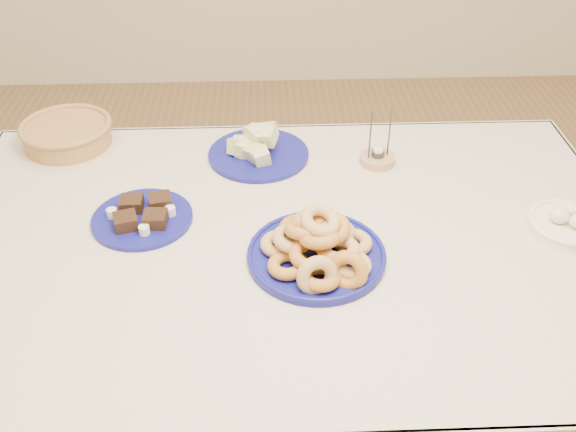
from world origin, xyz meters
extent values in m
plane|color=olive|center=(0.00, 0.00, 0.00)|extent=(5.00, 5.00, 0.00)
cylinder|color=brown|center=(-0.70, 0.40, 0.36)|extent=(0.06, 0.06, 0.72)
cylinder|color=brown|center=(0.70, 0.40, 0.36)|extent=(0.06, 0.06, 0.72)
cube|color=beige|center=(0.00, 0.00, 0.74)|extent=(1.70, 1.10, 0.02)
cube|color=beige|center=(0.00, 0.55, 0.61)|extent=(1.70, 0.01, 0.28)
cylinder|color=navy|center=(0.06, -0.08, 0.76)|extent=(0.34, 0.34, 0.02)
torus|color=navy|center=(0.06, -0.08, 0.77)|extent=(0.34, 0.34, 0.01)
torus|color=#AB7E47|center=(0.15, -0.06, 0.78)|extent=(0.13, 0.13, 0.03)
torus|color=#9B5E22|center=(0.10, -0.01, 0.78)|extent=(0.11, 0.11, 0.04)
torus|color=#9B5E22|center=(0.03, 0.00, 0.78)|extent=(0.12, 0.12, 0.03)
torus|color=#AB7E47|center=(-0.02, -0.06, 0.78)|extent=(0.13, 0.13, 0.03)
torus|color=#9B5E22|center=(0.00, -0.14, 0.78)|extent=(0.11, 0.11, 0.04)
torus|color=#9B5E22|center=(0.06, -0.18, 0.78)|extent=(0.13, 0.13, 0.04)
torus|color=#AB7E47|center=(0.14, -0.14, 0.78)|extent=(0.10, 0.10, 0.04)
torus|color=#AB7E47|center=(0.11, -0.06, 0.81)|extent=(0.13, 0.13, 0.04)
torus|color=#9B5E22|center=(0.05, -0.03, 0.81)|extent=(0.12, 0.12, 0.03)
torus|color=#AB7E47|center=(0.01, -0.08, 0.81)|extent=(0.10, 0.10, 0.04)
torus|color=#9B5E22|center=(0.04, -0.14, 0.81)|extent=(0.12, 0.12, 0.04)
torus|color=#AB7E47|center=(0.11, -0.12, 0.81)|extent=(0.10, 0.10, 0.03)
torus|color=#9B5E22|center=(0.09, -0.08, 0.84)|extent=(0.13, 0.13, 0.05)
torus|color=#AB7E47|center=(0.06, -0.06, 0.84)|extent=(0.12, 0.12, 0.05)
torus|color=#9B5E22|center=(0.04, -0.09, 0.84)|extent=(0.11, 0.11, 0.06)
torus|color=#9B5E22|center=(0.07, -0.11, 0.84)|extent=(0.10, 0.11, 0.05)
torus|color=#AB7E47|center=(0.07, -0.09, 0.86)|extent=(0.13, 0.13, 0.06)
torus|color=#AB7E47|center=(0.06, -0.19, 0.80)|extent=(0.10, 0.08, 0.10)
torus|color=#9B5E22|center=(0.12, -0.18, 0.79)|extent=(0.11, 0.09, 0.10)
cylinder|color=navy|center=(-0.07, 0.37, 0.76)|extent=(0.38, 0.38, 0.01)
cube|color=#BECA7F|center=(-0.06, 0.38, 0.82)|extent=(0.06, 0.05, 0.06)
cube|color=#BECA7F|center=(-0.04, 0.36, 0.82)|extent=(0.06, 0.06, 0.06)
cube|color=#BECA7F|center=(-0.12, 0.37, 0.79)|extent=(0.07, 0.06, 0.06)
cube|color=#BECA7F|center=(-0.06, 0.31, 0.79)|extent=(0.06, 0.06, 0.06)
cube|color=#BECA7F|center=(-0.13, 0.37, 0.79)|extent=(0.06, 0.07, 0.06)
cube|color=#BECA7F|center=(-0.08, 0.44, 0.79)|extent=(0.06, 0.06, 0.05)
cube|color=#BECA7F|center=(-0.07, 0.37, 0.82)|extent=(0.07, 0.07, 0.06)
cube|color=#BECA7F|center=(-0.08, 0.44, 0.79)|extent=(0.06, 0.07, 0.06)
cube|color=#BECA7F|center=(-0.08, 0.33, 0.79)|extent=(0.07, 0.06, 0.06)
cube|color=#BECA7F|center=(-0.04, 0.39, 0.82)|extent=(0.06, 0.06, 0.05)
cube|color=#BECA7F|center=(-0.11, 0.36, 0.79)|extent=(0.06, 0.06, 0.05)
cube|color=#BECA7F|center=(-0.06, 0.43, 0.79)|extent=(0.05, 0.05, 0.05)
cylinder|color=navy|center=(-0.36, 0.08, 0.76)|extent=(0.30, 0.30, 0.01)
cube|color=black|center=(-0.39, 0.04, 0.78)|extent=(0.07, 0.07, 0.03)
cube|color=black|center=(-0.32, 0.05, 0.78)|extent=(0.06, 0.06, 0.03)
cube|color=black|center=(-0.39, 0.11, 0.78)|extent=(0.06, 0.06, 0.03)
cube|color=black|center=(-0.32, 0.12, 0.78)|extent=(0.07, 0.07, 0.03)
cylinder|color=silver|center=(-0.43, 0.08, 0.77)|extent=(0.03, 0.03, 0.02)
cylinder|color=silver|center=(-0.34, 0.01, 0.77)|extent=(0.03, 0.03, 0.02)
cylinder|color=silver|center=(-0.29, 0.09, 0.77)|extent=(0.03, 0.03, 0.02)
cylinder|color=olive|center=(-0.63, 0.46, 0.78)|extent=(0.29, 0.29, 0.06)
torus|color=olive|center=(-0.63, 0.46, 0.81)|extent=(0.31, 0.31, 0.02)
cylinder|color=#A67D5C|center=(0.27, 0.32, 0.76)|extent=(0.12, 0.12, 0.02)
cylinder|color=#3A3A3E|center=(0.27, 0.32, 0.78)|extent=(0.04, 0.04, 0.02)
cylinder|color=white|center=(0.27, 0.32, 0.79)|extent=(0.03, 0.03, 0.01)
cylinder|color=#3A3A3E|center=(0.24, 0.32, 0.84)|extent=(0.01, 0.01, 0.14)
cylinder|color=#3A3A3E|center=(0.29, 0.33, 0.84)|extent=(0.01, 0.01, 0.14)
cylinder|color=white|center=(0.68, 0.00, 0.76)|extent=(0.23, 0.23, 0.02)
torus|color=white|center=(0.68, 0.00, 0.77)|extent=(0.24, 0.24, 0.01)
ellipsoid|color=silver|center=(0.65, 0.00, 0.79)|extent=(0.06, 0.05, 0.04)
ellipsoid|color=silver|center=(0.69, 0.02, 0.79)|extent=(0.06, 0.05, 0.04)
camera|label=1|loc=(-0.05, -1.20, 1.71)|focal=40.00mm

